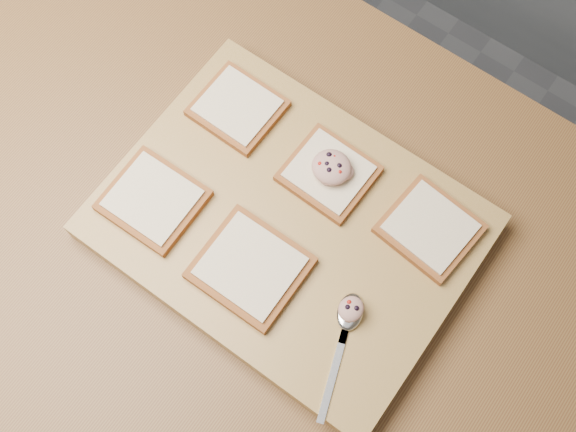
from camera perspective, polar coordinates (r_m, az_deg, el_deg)
name	(u,v)px	position (r m, az deg, el deg)	size (l,w,h in m)	color
ground	(230,323)	(1.86, -4.62, -8.40)	(4.00, 4.00, 0.00)	#515459
island_counter	(212,274)	(1.42, -6.00, -4.58)	(2.00, 0.80, 0.90)	slate
cutting_board	(288,226)	(0.95, 0.00, -0.80)	(0.46, 0.35, 0.04)	#A37D46
bread_far_left	(238,108)	(1.00, -4.00, 8.53)	(0.11, 0.10, 0.02)	brown
bread_far_center	(329,173)	(0.95, 3.23, 3.40)	(0.11, 0.10, 0.02)	brown
bread_far_right	(430,228)	(0.94, 11.14, -0.95)	(0.12, 0.11, 0.02)	brown
bread_near_left	(153,200)	(0.95, -10.61, 1.26)	(0.12, 0.11, 0.02)	brown
bread_near_center	(250,267)	(0.90, -2.99, -4.08)	(0.13, 0.12, 0.02)	brown
tuna_salad_dollop	(332,167)	(0.93, 3.46, 3.88)	(0.05, 0.05, 0.02)	tan
spoon	(348,321)	(0.89, 4.73, -8.26)	(0.07, 0.16, 0.01)	silver
spoon_salad	(351,309)	(0.88, 5.00, -7.33)	(0.03, 0.03, 0.02)	tan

